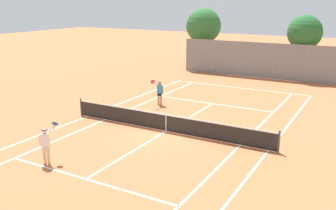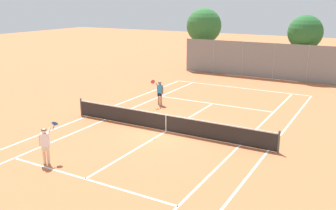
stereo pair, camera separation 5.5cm
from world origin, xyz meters
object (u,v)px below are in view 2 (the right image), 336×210
Objects in this scene: player_far_left at (160,91)px; tree_behind_right at (305,34)px; loose_tennis_ball_2 at (157,118)px; loose_tennis_ball_0 at (175,122)px; player_near_side at (45,143)px; loose_tennis_ball_1 at (265,97)px; tennis_net at (166,122)px; tree_behind_left at (204,27)px; loose_tennis_ball_3 at (154,139)px.

tree_behind_right is (6.62, 13.72, 3.06)m from player_far_left.
loose_tennis_ball_0 is at bearing -4.82° from loose_tennis_ball_2.
player_near_side is 26.88× the size of loose_tennis_ball_1.
player_far_left is at bearing -135.85° from loose_tennis_ball_1.
loose_tennis_ball_2 is at bearing 133.85° from tennis_net.
loose_tennis_ball_1 is (5.64, 5.47, -0.89)m from player_far_left.
player_near_side is 25.14m from tree_behind_right.
tennis_net is 2.15× the size of tree_behind_right.
loose_tennis_ball_1 is at bearing 44.15° from player_far_left.
tree_behind_left is at bearing 98.93° from player_near_side.
player_near_side is at bearing -111.61° from tennis_net.
loose_tennis_ball_3 is (3.12, -5.79, -0.89)m from player_far_left.
player_near_side is at bearing -81.07° from tree_behind_left.
player_far_left is 6.63m from loose_tennis_ball_3.
player_far_left is 15.36m from tree_behind_left.
player_near_side is at bearing -107.57° from loose_tennis_ball_1.
tree_behind_right is (6.04, 24.21, 3.06)m from player_near_side.
loose_tennis_ball_1 is 9.24m from loose_tennis_ball_2.
loose_tennis_ball_3 is at bearing -60.73° from loose_tennis_ball_2.
tree_behind_right reaches higher than player_near_side.
tennis_net is 1.48m from loose_tennis_ball_3.
player_far_left is 4.05m from loose_tennis_ball_0.
tree_behind_right reaches higher than tennis_net.
loose_tennis_ball_2 is (-1.32, 0.11, 0.00)m from loose_tennis_ball_0.
tree_behind_right is (3.62, 18.12, 3.48)m from tennis_net.
tennis_net reaches higher than loose_tennis_ball_0.
tree_behind_left is (-6.36, 19.02, 3.70)m from tennis_net.
loose_tennis_ball_0 is (2.15, 7.63, -0.89)m from player_near_side.
tennis_net is 6.57m from player_near_side.
player_near_side reaches higher than loose_tennis_ball_0.
loose_tennis_ball_2 is (-1.58, 1.65, -0.48)m from tennis_net.
player_far_left is (-3.00, 4.40, 0.42)m from tennis_net.
tree_behind_right is at bearing 76.00° from player_near_side.
tree_behind_left reaches higher than loose_tennis_ball_1.
loose_tennis_ball_3 is (2.54, 4.70, -0.89)m from player_near_side.
player_near_side is 7.98m from loose_tennis_ball_0.
player_far_left is at bearing 124.27° from tennis_net.
loose_tennis_ball_0 is at bearing -103.19° from tree_behind_right.
loose_tennis_ball_0 is 8.82m from loose_tennis_ball_1.
loose_tennis_ball_1 is at bearing 72.43° from player_near_side.
tennis_net is at bearing 94.97° from loose_tennis_ball_3.
tennis_net is 10.23m from loose_tennis_ball_1.
tree_behind_left is at bearing 107.62° from loose_tennis_ball_3.
loose_tennis_ball_1 is at bearing -96.80° from tree_behind_right.
loose_tennis_ball_2 is 3.49m from loose_tennis_ball_3.
tennis_net is 181.82× the size of loose_tennis_ball_1.
tree_behind_right reaches higher than player_far_left.
loose_tennis_ball_3 is 20.21m from tree_behind_right.
tree_behind_right is at bearing -5.13° from tree_behind_left.
tennis_net is at bearing -80.27° from loose_tennis_ball_0.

